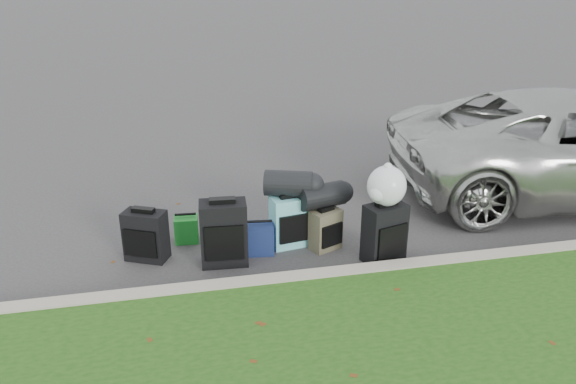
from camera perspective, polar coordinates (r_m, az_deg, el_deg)
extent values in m
plane|color=#383535|center=(6.64, 1.21, -4.97)|extent=(120.00, 120.00, 0.00)
cube|color=#9E937F|center=(5.76, 3.51, -8.74)|extent=(120.00, 0.18, 0.15)
cube|color=black|center=(6.32, -14.25, -4.32)|extent=(0.51, 0.42, 0.56)
cube|color=black|center=(6.05, -6.54, -4.19)|extent=(0.52, 0.33, 0.71)
cube|color=#45412E|center=(6.38, 3.83, -3.83)|extent=(0.40, 0.33, 0.47)
cube|color=#57A3A7|center=(6.41, 0.17, -3.02)|extent=(0.45, 0.31, 0.60)
cube|color=black|center=(6.16, 9.76, -4.16)|extent=(0.50, 0.38, 0.66)
cube|color=#1C7F27|center=(6.67, -10.28, -3.75)|extent=(0.28, 0.23, 0.31)
cube|color=navy|center=(6.32, -2.93, -4.74)|extent=(0.35, 0.29, 0.34)
cylinder|color=black|center=(6.31, 3.49, -0.38)|extent=(0.57, 0.40, 0.28)
cylinder|color=black|center=(6.28, 0.04, 0.87)|extent=(0.60, 0.45, 0.30)
sphere|color=white|center=(5.97, 10.00, 0.61)|extent=(0.42, 0.42, 0.42)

